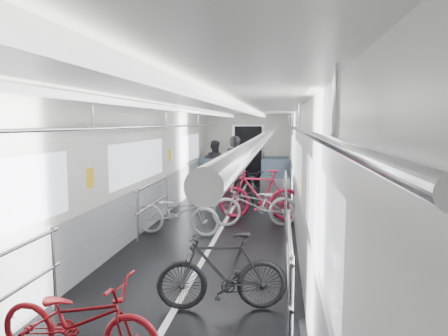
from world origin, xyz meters
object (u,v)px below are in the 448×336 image
object	(u,v)px
bike_aisle	(253,184)
person_standing	(235,167)
bike_right_far	(260,195)
person_seated	(214,163)
bike_right_mid	(255,204)
bike_right_near	(222,271)
bike_left_far	(177,212)
bike_left_near	(79,320)

from	to	relation	value
bike_aisle	person_standing	distance (m)	0.69
bike_right_far	person_seated	bearing A→B (deg)	-154.22
bike_aisle	person_standing	size ratio (longest dim) A/B	0.91
bike_right_mid	bike_right_far	xyz separation A→B (m)	(0.06, 0.60, 0.09)
bike_aisle	person_seated	world-z (taller)	person_seated
bike_aisle	bike_right_mid	bearing A→B (deg)	-90.02
person_standing	bike_aisle	bearing A→B (deg)	-174.10
bike_right_near	bike_left_far	bearing A→B (deg)	-166.07
bike_right_mid	person_seated	world-z (taller)	person_seated
bike_aisle	person_seated	bearing A→B (deg)	118.10
bike_left_near	person_seated	world-z (taller)	person_seated
bike_left_far	bike_right_mid	bearing A→B (deg)	-54.39
bike_right_near	bike_right_mid	size ratio (longest dim) A/B	0.84
bike_left_far	bike_right_far	world-z (taller)	bike_right_far
bike_right_near	bike_right_far	world-z (taller)	bike_right_far
person_standing	bike_right_far	bearing A→B (deg)	126.19
bike_left_far	bike_right_near	xyz separation A→B (m)	(1.29, -2.91, 0.01)
bike_right_near	person_seated	distance (m)	8.99
person_seated	bike_right_mid	bearing A→B (deg)	125.15
bike_right_mid	bike_right_far	size ratio (longest dim) A/B	0.95
bike_right_mid	person_standing	world-z (taller)	person_standing
bike_left_near	bike_right_near	world-z (taller)	bike_right_near
bike_aisle	person_seated	size ratio (longest dim) A/B	1.05
bike_right_near	bike_aisle	bearing A→B (deg)	171.08
bike_right_far	person_seated	xyz separation A→B (m)	(-1.77, 4.51, 0.21)
bike_right_far	person_standing	distance (m)	2.55
person_seated	bike_right_near	bearing A→B (deg)	116.81
bike_left_far	bike_aisle	world-z (taller)	bike_left_far
bike_left_far	person_standing	xyz separation A→B (m)	(0.66, 3.82, 0.45)
bike_right_far	bike_aisle	distance (m)	2.31
person_standing	person_seated	world-z (taller)	person_standing
bike_right_mid	bike_aisle	xyz separation A→B (m)	(-0.26, 2.89, -0.04)
bike_left_far	bike_aisle	xyz separation A→B (m)	(1.16, 3.72, -0.01)
bike_right_near	person_standing	size ratio (longest dim) A/B	0.84
person_standing	bike_left_far	bearing A→B (deg)	97.34
bike_left_far	bike_aisle	bearing A→B (deg)	-12.09
bike_left_near	bike_right_near	distance (m)	1.62
bike_right_near	bike_left_near	bearing A→B (deg)	-52.41
bike_aisle	person_standing	world-z (taller)	person_standing
bike_right_near	bike_right_mid	xyz separation A→B (m)	(0.12, 3.74, 0.02)
bike_right_near	person_standing	world-z (taller)	person_standing
bike_right_far	bike_right_near	bearing A→B (deg)	1.79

